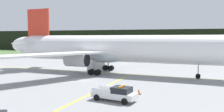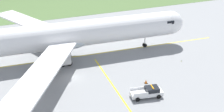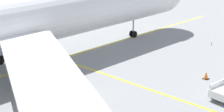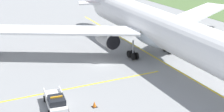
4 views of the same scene
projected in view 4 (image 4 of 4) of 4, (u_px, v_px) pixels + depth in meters
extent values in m
plane|color=gray|center=(102.00, 64.00, 53.85)|extent=(320.00, 320.00, 0.00)
cube|color=yellow|center=(162.00, 61.00, 55.00)|extent=(70.40, 4.27, 0.01)
cube|color=yellow|center=(45.00, 93.00, 43.87)|extent=(2.28, 35.15, 0.01)
cylinder|color=white|center=(163.00, 30.00, 53.15)|extent=(44.30, 8.11, 5.64)
ellipsoid|color=white|center=(103.00, 1.00, 73.13)|extent=(9.24, 4.73, 4.23)
ellipsoid|color=silver|center=(155.00, 35.00, 55.55)|extent=(11.49, 6.54, 3.10)
cube|color=white|center=(196.00, 14.00, 66.25)|extent=(14.92, 24.68, 0.35)
cylinder|color=#9F9F9F|center=(181.00, 28.00, 61.17)|extent=(4.57, 2.88, 2.63)
cylinder|color=black|center=(189.00, 32.00, 59.25)|extent=(0.26, 2.43, 2.42)
cube|color=white|center=(65.00, 30.00, 55.35)|extent=(17.12, 23.88, 0.35)
cylinder|color=#9F9F9F|center=(108.00, 39.00, 55.17)|extent=(4.57, 2.88, 2.63)
cylinder|color=black|center=(113.00, 42.00, 53.25)|extent=(0.26, 2.43, 2.42)
cube|color=white|center=(123.00, 0.00, 71.72)|extent=(4.39, 6.83, 0.28)
cube|color=white|center=(94.00, 3.00, 69.02)|extent=(4.97, 6.92, 0.28)
cylinder|color=gray|center=(170.00, 42.00, 58.55)|extent=(0.28, 0.28, 2.59)
cylinder|color=black|center=(170.00, 50.00, 58.26)|extent=(1.21, 0.37, 1.20)
cylinder|color=black|center=(173.00, 50.00, 58.54)|extent=(1.21, 0.37, 1.20)
cylinder|color=black|center=(165.00, 48.00, 59.44)|extent=(1.21, 0.37, 1.20)
cylinder|color=black|center=(169.00, 48.00, 59.73)|extent=(1.21, 0.37, 1.20)
cylinder|color=gray|center=(133.00, 48.00, 55.60)|extent=(0.28, 0.28, 2.59)
cylinder|color=black|center=(137.00, 56.00, 55.59)|extent=(1.21, 0.37, 1.20)
cylinder|color=black|center=(133.00, 57.00, 55.30)|extent=(1.21, 0.37, 1.20)
cylinder|color=black|center=(133.00, 53.00, 56.77)|extent=(1.21, 0.37, 1.20)
cylinder|color=black|center=(129.00, 54.00, 56.49)|extent=(1.21, 0.37, 1.20)
cube|color=white|center=(55.00, 102.00, 40.11)|extent=(5.83, 2.95, 0.70)
cube|color=black|center=(57.00, 100.00, 38.98)|extent=(2.51, 2.22, 0.70)
cube|color=white|center=(61.00, 92.00, 41.39)|extent=(2.65, 0.55, 0.45)
cube|color=white|center=(45.00, 94.00, 40.80)|extent=(2.65, 0.55, 0.45)
cube|color=orange|center=(56.00, 97.00, 38.83)|extent=(0.44, 1.44, 0.16)
cylinder|color=black|center=(67.00, 110.00, 38.86)|extent=(0.79, 0.36, 0.76)
cylinder|color=black|center=(61.00, 96.00, 42.23)|extent=(0.79, 0.36, 0.76)
cylinder|color=black|center=(45.00, 99.00, 41.59)|extent=(0.79, 0.36, 0.76)
cube|color=black|center=(94.00, 107.00, 40.41)|extent=(0.61, 0.61, 0.03)
cone|color=orange|center=(94.00, 104.00, 40.28)|extent=(0.47, 0.47, 0.73)
cylinder|color=yellow|center=(42.00, 28.00, 73.48)|extent=(0.10, 0.10, 0.34)
sphere|color=blue|center=(42.00, 28.00, 73.40)|extent=(0.12, 0.12, 0.12)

